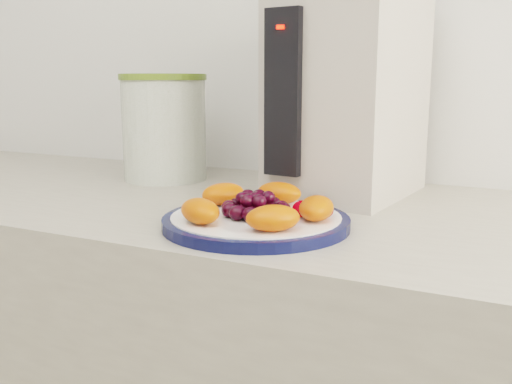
% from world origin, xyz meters
% --- Properties ---
extents(plate_rim, '(0.26, 0.26, 0.01)m').
position_xyz_m(plate_rim, '(0.08, 1.05, 0.91)').
color(plate_rim, '#0B113A').
rests_on(plate_rim, counter).
extents(plate_face, '(0.24, 0.24, 0.02)m').
position_xyz_m(plate_face, '(0.08, 1.05, 0.91)').
color(plate_face, white).
rests_on(plate_face, counter).
extents(canister, '(0.20, 0.20, 0.20)m').
position_xyz_m(canister, '(-0.26, 1.31, 1.00)').
color(canister, '#465E20').
rests_on(canister, counter).
extents(canister_lid, '(0.21, 0.21, 0.01)m').
position_xyz_m(canister_lid, '(-0.26, 1.31, 1.11)').
color(canister_lid, '#5D7527').
rests_on(canister_lid, canister).
extents(appliance_body, '(0.23, 0.30, 0.35)m').
position_xyz_m(appliance_body, '(0.12, 1.33, 1.07)').
color(appliance_body, '#B8AEA1').
rests_on(appliance_body, counter).
extents(appliance_panel, '(0.06, 0.03, 0.26)m').
position_xyz_m(appliance_panel, '(0.05, 1.20, 1.08)').
color(appliance_panel, black).
rests_on(appliance_panel, appliance_body).
extents(appliance_led, '(0.01, 0.01, 0.01)m').
position_xyz_m(appliance_led, '(0.05, 1.18, 1.18)').
color(appliance_led, '#FF0C05').
rests_on(appliance_led, appliance_panel).
extents(fruit_plate, '(0.22, 0.22, 0.03)m').
position_xyz_m(fruit_plate, '(0.08, 1.05, 0.93)').
color(fruit_plate, '#D43B09').
rests_on(fruit_plate, plate_face).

